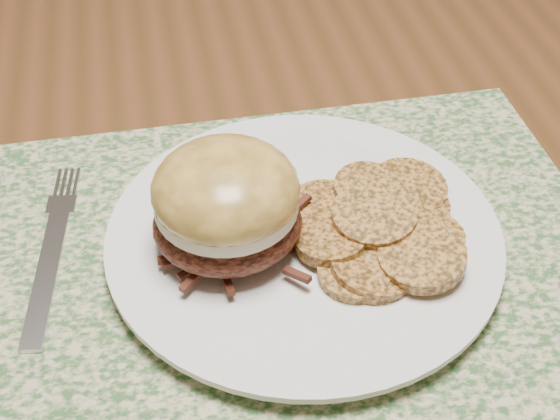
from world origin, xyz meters
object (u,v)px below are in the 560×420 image
(dining_table, at_px, (80,151))
(fork, at_px, (52,248))
(pork_sandwich, at_px, (226,204))
(dinner_plate, at_px, (304,239))

(dining_table, relative_size, fork, 8.40)
(dining_table, distance_m, pork_sandwich, 0.31)
(fork, bearing_deg, pork_sandwich, -7.73)
(dinner_plate, xyz_separation_m, fork, (-0.17, 0.03, -0.01))
(dining_table, height_order, fork, fork)
(dinner_plate, bearing_deg, dining_table, 123.71)
(pork_sandwich, height_order, fork, pork_sandwich)
(dinner_plate, xyz_separation_m, pork_sandwich, (-0.05, -0.00, 0.04))
(dinner_plate, distance_m, fork, 0.18)
(dinner_plate, bearing_deg, fork, 170.14)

